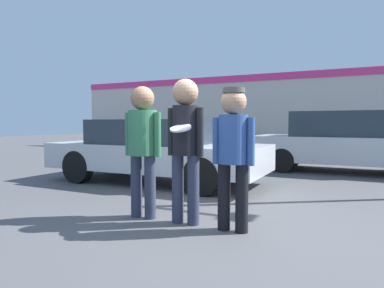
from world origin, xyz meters
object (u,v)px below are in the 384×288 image
(person_right, at_px, (233,146))
(shrub, at_px, (225,139))
(person_left, at_px, (143,139))
(parked_car_near, at_px, (155,150))
(parked_car_far, at_px, (342,142))
(person_middle_with_frisbee, at_px, (185,137))

(person_right, distance_m, shrub, 11.30)
(person_left, bearing_deg, parked_car_near, 118.81)
(parked_car_far, height_order, shrub, parked_car_far)
(person_right, xyz_separation_m, parked_car_near, (-2.61, 2.45, -0.31))
(person_left, height_order, shrub, person_left)
(person_left, relative_size, person_right, 1.05)
(person_right, bearing_deg, parked_car_far, 81.31)
(shrub, bearing_deg, parked_car_far, -42.99)
(parked_car_near, relative_size, shrub, 4.27)
(parked_car_near, height_order, shrub, parked_car_near)
(person_left, height_order, parked_car_near, person_left)
(parked_car_near, relative_size, parked_car_far, 1.05)
(person_middle_with_frisbee, relative_size, parked_car_near, 0.39)
(person_middle_with_frisbee, height_order, person_right, person_middle_with_frisbee)
(person_left, relative_size, shrub, 1.60)
(person_middle_with_frisbee, bearing_deg, parked_car_far, 75.37)
(person_middle_with_frisbee, bearing_deg, parked_car_near, 129.07)
(person_left, height_order, person_middle_with_frisbee, person_middle_with_frisbee)
(person_left, height_order, person_right, person_left)
(person_middle_with_frisbee, height_order, parked_car_far, person_middle_with_frisbee)
(parked_car_near, bearing_deg, parked_car_far, 44.63)
(person_left, xyz_separation_m, person_right, (1.27, -0.02, -0.06))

